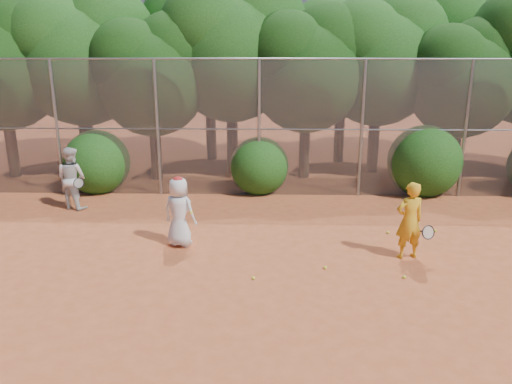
{
  "coord_description": "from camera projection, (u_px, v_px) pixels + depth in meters",
  "views": [
    {
      "loc": [
        -0.71,
        -8.55,
        4.33
      ],
      "look_at": [
        -1.0,
        2.5,
        1.1
      ],
      "focal_mm": 35.0,
      "sensor_mm": 36.0,
      "label": 1
    }
  ],
  "objects": [
    {
      "name": "ground",
      "position": [
        305.0,
        285.0,
        9.4
      ],
      "size": [
        80.0,
        80.0,
        0.0
      ],
      "primitive_type": "plane",
      "color": "#A94A26",
      "rests_on": "ground"
    },
    {
      "name": "fence_back",
      "position": [
        289.0,
        128.0,
        14.59
      ],
      "size": [
        20.05,
        0.09,
        4.03
      ],
      "color": "gray",
      "rests_on": "ground"
    },
    {
      "name": "tree_0",
      "position": [
        2.0,
        59.0,
        16.25
      ],
      "size": [
        4.38,
        3.81,
        6.0
      ],
      "color": "black",
      "rests_on": "ground"
    },
    {
      "name": "tree_1",
      "position": [
        83.0,
        52.0,
        16.6
      ],
      "size": [
        4.64,
        4.03,
        6.35
      ],
      "color": "black",
      "rests_on": "ground"
    },
    {
      "name": "tree_2",
      "position": [
        153.0,
        71.0,
        16.03
      ],
      "size": [
        3.99,
        3.47,
        5.47
      ],
      "color": "black",
      "rests_on": "ground"
    },
    {
      "name": "tree_3",
      "position": [
        233.0,
        45.0,
        16.7
      ],
      "size": [
        4.89,
        4.26,
        6.7
      ],
      "color": "black",
      "rests_on": "ground"
    },
    {
      "name": "tree_4",
      "position": [
        308.0,
        65.0,
        16.24
      ],
      "size": [
        4.19,
        3.64,
        5.73
      ],
      "color": "black",
      "rests_on": "ground"
    },
    {
      "name": "tree_5",
      "position": [
        381.0,
        55.0,
        16.87
      ],
      "size": [
        4.51,
        3.92,
        6.17
      ],
      "color": "black",
      "rests_on": "ground"
    },
    {
      "name": "tree_6",
      "position": [
        464.0,
        74.0,
        16.0
      ],
      "size": [
        3.86,
        3.36,
        5.29
      ],
      "color": "black",
      "rests_on": "ground"
    },
    {
      "name": "tree_9",
      "position": [
        78.0,
        46.0,
        18.79
      ],
      "size": [
        4.83,
        4.2,
        6.62
      ],
      "color": "black",
      "rests_on": "ground"
    },
    {
      "name": "tree_10",
      "position": [
        211.0,
        38.0,
        18.78
      ],
      "size": [
        5.15,
        4.48,
        7.06
      ],
      "color": "black",
      "rests_on": "ground"
    },
    {
      "name": "tree_11",
      "position": [
        344.0,
        51.0,
        18.39
      ],
      "size": [
        4.64,
        4.03,
        6.35
      ],
      "color": "black",
      "rests_on": "ground"
    },
    {
      "name": "tree_12",
      "position": [
        463.0,
        42.0,
        18.76
      ],
      "size": [
        5.02,
        4.37,
        6.88
      ],
      "color": "black",
      "rests_on": "ground"
    },
    {
      "name": "bush_0",
      "position": [
        97.0,
        159.0,
        15.32
      ],
      "size": [
        2.0,
        2.0,
        2.0
      ],
      "primitive_type": "sphere",
      "color": "#154210",
      "rests_on": "ground"
    },
    {
      "name": "bush_1",
      "position": [
        259.0,
        163.0,
        15.22
      ],
      "size": [
        1.8,
        1.8,
        1.8
      ],
      "primitive_type": "sphere",
      "color": "#154210",
      "rests_on": "ground"
    },
    {
      "name": "bush_2",
      "position": [
        425.0,
        158.0,
        15.04
      ],
      "size": [
        2.2,
        2.2,
        2.2
      ],
      "primitive_type": "sphere",
      "color": "#154210",
      "rests_on": "ground"
    },
    {
      "name": "player_yellow",
      "position": [
        409.0,
        221.0,
        10.42
      ],
      "size": [
        0.85,
        0.57,
        1.67
      ],
      "rotation": [
        0.0,
        0.0,
        3.4
      ],
      "color": "gold",
      "rests_on": "ground"
    },
    {
      "name": "player_teen",
      "position": [
        179.0,
        212.0,
        11.1
      ],
      "size": [
        0.9,
        0.74,
        1.6
      ],
      "rotation": [
        0.0,
        0.0,
        2.78
      ],
      "color": "silver",
      "rests_on": "ground"
    },
    {
      "name": "player_white",
      "position": [
        72.0,
        178.0,
        13.68
      ],
      "size": [
        1.02,
        0.91,
        1.73
      ],
      "rotation": [
        0.0,
        0.0,
        2.77
      ],
      "color": "silver",
      "rests_on": "ground"
    },
    {
      "name": "ball_0",
      "position": [
        404.0,
        277.0,
        9.67
      ],
      "size": [
        0.07,
        0.07,
        0.07
      ],
      "primitive_type": "sphere",
      "color": "#C8D526",
      "rests_on": "ground"
    },
    {
      "name": "ball_1",
      "position": [
        388.0,
        233.0,
        11.98
      ],
      "size": [
        0.07,
        0.07,
        0.07
      ],
      "primitive_type": "sphere",
      "color": "#C8D526",
      "rests_on": "ground"
    },
    {
      "name": "ball_2",
      "position": [
        325.0,
        267.0,
        10.09
      ],
      "size": [
        0.07,
        0.07,
        0.07
      ],
      "primitive_type": "sphere",
      "color": "#C8D526",
      "rests_on": "ground"
    },
    {
      "name": "ball_4",
      "position": [
        253.0,
        278.0,
        9.63
      ],
      "size": [
        0.07,
        0.07,
        0.07
      ],
      "primitive_type": "sphere",
      "color": "#C8D526",
      "rests_on": "ground"
    },
    {
      "name": "ball_5",
      "position": [
        435.0,
        230.0,
        12.12
      ],
      "size": [
        0.07,
        0.07,
        0.07
      ],
      "primitive_type": "sphere",
      "color": "#C8D526",
      "rests_on": "ground"
    }
  ]
}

